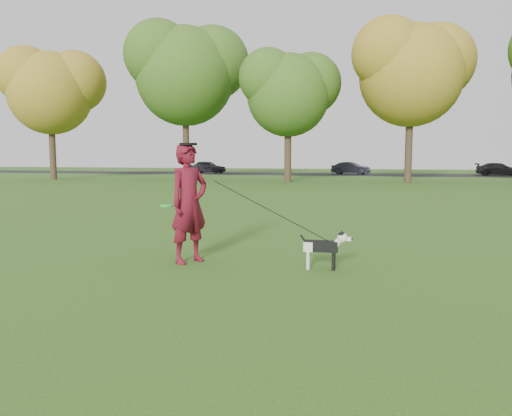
% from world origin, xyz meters
% --- Properties ---
extents(ground, '(120.00, 120.00, 0.00)m').
position_xyz_m(ground, '(0.00, 0.00, 0.00)').
color(ground, '#285116').
rests_on(ground, ground).
extents(road, '(120.00, 7.00, 0.02)m').
position_xyz_m(road, '(0.00, 40.00, 0.01)').
color(road, black).
rests_on(road, ground).
extents(man, '(0.81, 0.89, 2.04)m').
position_xyz_m(man, '(-1.26, -0.47, 1.02)').
color(man, '#510B1A').
rests_on(man, ground).
extents(dog, '(0.85, 0.17, 0.65)m').
position_xyz_m(dog, '(1.06, -0.49, 0.39)').
color(dog, black).
rests_on(dog, ground).
extents(car_left, '(3.85, 1.89, 1.26)m').
position_xyz_m(car_left, '(-14.74, 40.00, 0.65)').
color(car_left, black).
rests_on(car_left, road).
extents(car_mid, '(3.74, 1.87, 1.18)m').
position_xyz_m(car_mid, '(-0.39, 40.00, 0.61)').
color(car_mid, black).
rests_on(car_mid, road).
extents(car_right, '(4.04, 1.87, 1.14)m').
position_xyz_m(car_right, '(12.67, 40.00, 0.59)').
color(car_right, '#252127').
rests_on(car_right, road).
extents(man_held_items, '(2.95, 0.33, 1.62)m').
position_xyz_m(man_held_items, '(0.13, -0.51, 0.96)').
color(man_held_items, '#1DE637').
rests_on(man_held_items, ground).
extents(tree_row, '(51.74, 8.86, 12.01)m').
position_xyz_m(tree_row, '(-1.43, 26.07, 7.41)').
color(tree_row, '#38281C').
rests_on(tree_row, ground).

